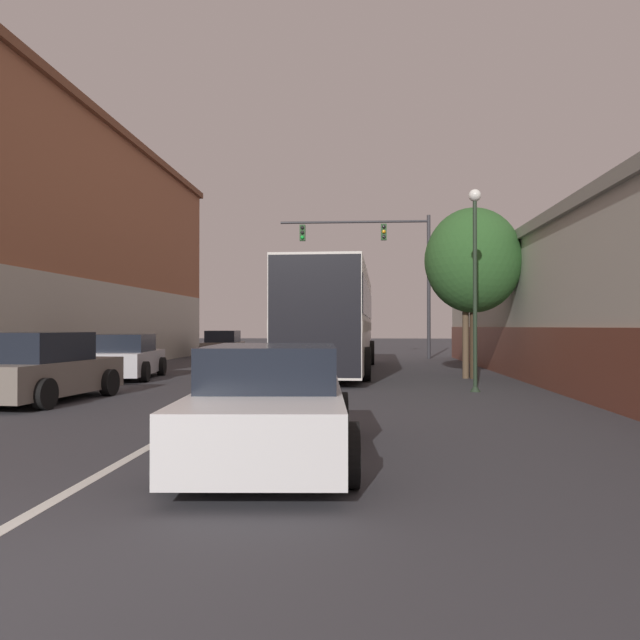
{
  "coord_description": "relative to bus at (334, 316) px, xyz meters",
  "views": [
    {
      "loc": [
        2.79,
        -3.23,
        1.59
      ],
      "look_at": [
        1.48,
        16.45,
        1.79
      ],
      "focal_mm": 35.0,
      "sensor_mm": 36.0,
      "label": 1
    }
  ],
  "objects": [
    {
      "name": "hatchback_foreground",
      "position": [
        -0.11,
        -14.56,
        -1.31
      ],
      "size": [
        2.18,
        4.56,
        1.35
      ],
      "rotation": [
        0.0,
        0.0,
        1.63
      ],
      "color": "silver",
      "rests_on": "ground_plane"
    },
    {
      "name": "traffic_signal_gantry",
      "position": [
        2.23,
        8.94,
        3.13
      ],
      "size": [
        7.47,
        0.36,
        7.1
      ],
      "color": "#333338",
      "rests_on": "ground_plane"
    },
    {
      "name": "parked_car_left_far",
      "position": [
        -6.24,
        -3.62,
        -1.32
      ],
      "size": [
        2.39,
        4.08,
        1.35
      ],
      "rotation": [
        0.0,
        0.0,
        1.69
      ],
      "color": "silver",
      "rests_on": "ground_plane"
    },
    {
      "name": "street_tree_near",
      "position": [
        4.39,
        -2.87,
        1.64
      ],
      "size": [
        2.91,
        2.62,
        5.21
      ],
      "color": "#3D2D1E",
      "rests_on": "ground_plane"
    },
    {
      "name": "bus",
      "position": [
        0.0,
        0.0,
        0.0
      ],
      "size": [
        3.07,
        12.85,
        3.49
      ],
      "rotation": [
        0.0,
        0.0,
        1.54
      ],
      "color": "silver",
      "rests_on": "ground_plane"
    },
    {
      "name": "parked_car_left_mid",
      "position": [
        -5.88,
        -9.35,
        -1.27
      ],
      "size": [
        2.45,
        4.15,
        1.46
      ],
      "rotation": [
        0.0,
        0.0,
        1.47
      ],
      "color": "slate",
      "rests_on": "ground_plane"
    },
    {
      "name": "street_tree_far",
      "position": [
        4.17,
        -2.77,
        1.65
      ],
      "size": [
        2.49,
        2.24,
        4.99
      ],
      "color": "brown",
      "rests_on": "ground_plane"
    },
    {
      "name": "street_lamp",
      "position": [
        3.75,
        -6.71,
        0.81
      ],
      "size": [
        0.3,
        0.3,
        4.94
      ],
      "color": "#233323",
      "rests_on": "ground_plane"
    },
    {
      "name": "parked_car_left_near",
      "position": [
        -6.26,
        10.21,
        -1.31
      ],
      "size": [
        2.06,
        3.94,
        1.37
      ],
      "rotation": [
        0.0,
        0.0,
        1.6
      ],
      "color": "slate",
      "rests_on": "ground_plane"
    },
    {
      "name": "lane_center_line",
      "position": [
        -1.81,
        -2.96,
        -1.95
      ],
      "size": [
        0.14,
        43.81,
        0.01
      ],
      "color": "silver",
      "rests_on": "ground_plane"
    }
  ]
}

